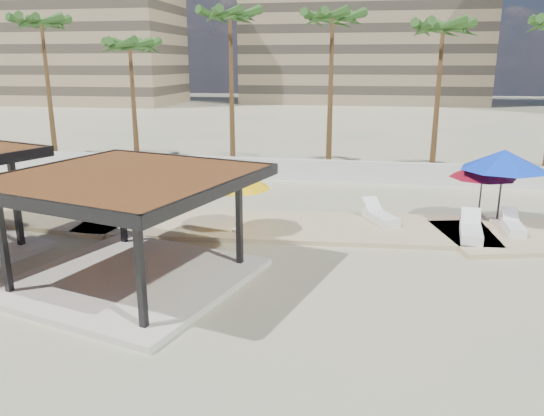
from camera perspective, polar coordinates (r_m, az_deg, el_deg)
The scene contains 18 objects.
ground at distance 15.28m, azimuth -10.71°, elevation -9.59°, with size 200.00×200.00×0.00m, color tan.
promenade at distance 21.74m, azimuth 1.35°, elevation -1.53°, with size 44.45×7.97×0.24m.
boundary_wall at distance 29.92m, azimuth -0.00°, elevation 4.23°, with size 56.00×0.30×1.20m, color silver.
building_west at distance 94.05m, azimuth -21.38°, elevation 19.80°, with size 34.00×16.00×32.40m.
building_mid at distance 91.25m, azimuth 9.93°, elevation 20.11°, with size 38.00×16.00×30.40m.
pavilion_central at distance 16.02m, azimuth -15.21°, elevation -1.09°, with size 8.11×8.11×3.33m.
umbrella_b at distance 19.73m, azimuth -3.83°, elevation 3.01°, with size 2.61×2.61×2.31m.
umbrella_c at distance 22.98m, azimuth 21.76°, elevation 3.80°, with size 2.67×2.67×2.35m.
umbrella_d at distance 22.66m, azimuth 23.68°, elevation 4.74°, with size 3.75×3.75×2.94m.
lounger_a at distance 24.84m, azimuth -15.90°, elevation 0.82°, with size 1.25×2.43×0.88m.
lounger_b at distance 20.80m, azimuth 20.61°, elevation -2.39°, with size 1.01×2.32×0.85m.
lounger_c at distance 21.85m, azimuth 11.55°, elevation -0.90°, with size 1.56×2.17×0.79m.
lounger_d at distance 22.19m, azimuth 24.50°, elevation -1.82°, with size 0.67×1.88×0.70m.
palm_b at distance 37.53m, azimuth -23.52°, elevation 17.32°, with size 3.00×3.00×9.63m.
palm_c at distance 34.08m, azimuth -15.04°, elevation 16.07°, with size 3.00×3.00×8.19m.
palm_d at distance 32.91m, azimuth -4.52°, elevation 19.38°, with size 3.00×3.00×9.91m.
palm_e at distance 31.44m, azimuth 6.51°, elevation 19.05°, with size 3.00×3.00×9.63m.
palm_f at distance 31.77m, azimuth 17.89°, elevation 17.42°, with size 3.00×3.00×9.06m.
Camera 1 is at (5.13, -12.90, 6.37)m, focal length 35.00 mm.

